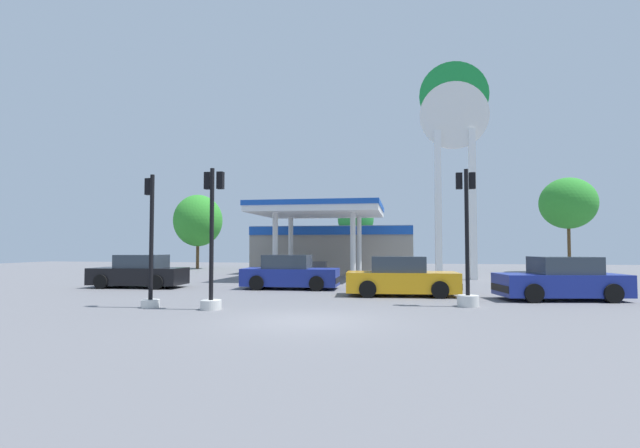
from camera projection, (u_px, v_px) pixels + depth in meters
ground_plane at (306, 321)px, 13.13m from camera, size 90.00×90.00×0.00m
gas_station at (333, 246)px, 35.67m from camera, size 11.74×13.52×4.68m
station_pole_sign at (454, 138)px, 29.88m from camera, size 4.28×0.56×13.73m
car_0 at (561, 280)px, 18.21m from camera, size 4.87×2.67×1.66m
car_1 at (401, 278)px, 19.79m from camera, size 4.69×2.34×1.64m
car_2 at (290, 273)px, 22.99m from camera, size 4.63×2.18×1.64m
car_3 at (139, 273)px, 23.75m from camera, size 4.64×2.24×1.64m
traffic_signal_0 at (467, 261)px, 16.33m from camera, size 0.72×0.72×4.72m
traffic_signal_1 at (212, 255)px, 15.58m from camera, size 0.68×0.70×4.62m
traffic_signal_2 at (151, 259)px, 16.07m from camera, size 0.63×0.66×4.48m
tree_0 at (198, 221)px, 43.74m from camera, size 4.42×4.42×6.79m
tree_1 at (356, 220)px, 39.41m from camera, size 2.97×2.97×5.74m
tree_2 at (568, 203)px, 37.44m from camera, size 4.28×4.28×7.46m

